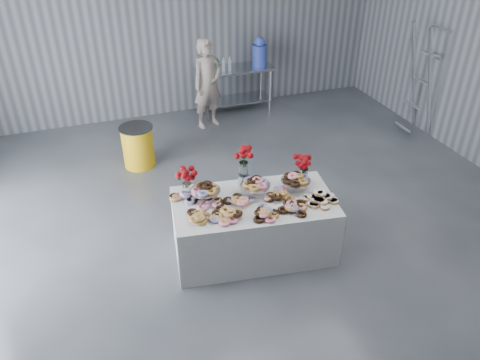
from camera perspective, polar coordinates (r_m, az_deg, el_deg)
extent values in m
plane|color=#383B40|center=(6.00, 3.43, -8.15)|extent=(9.00, 9.00, 0.00)
cube|color=gray|center=(9.06, -7.84, 20.05)|extent=(8.00, 0.04, 4.00)
cube|color=white|center=(5.71, 1.64, -5.64)|extent=(2.03, 1.27, 0.75)
cube|color=silver|center=(9.25, -0.62, 13.37)|extent=(1.50, 0.60, 0.04)
cube|color=silver|center=(9.47, -0.59, 9.77)|extent=(1.40, 0.55, 0.03)
cylinder|color=silver|center=(9.01, -4.03, 9.69)|extent=(0.04, 0.04, 0.86)
cylinder|color=silver|center=(9.41, 3.72, 10.72)|extent=(0.04, 0.04, 0.86)
cylinder|color=silver|center=(9.45, -4.90, 10.78)|extent=(0.04, 0.04, 0.86)
cylinder|color=silver|center=(9.84, 2.57, 11.74)|extent=(0.04, 0.04, 0.86)
cylinder|color=silver|center=(5.50, -4.24, -1.81)|extent=(0.06, 0.06, 0.12)
cylinder|color=silver|center=(5.47, -4.26, -1.25)|extent=(0.36, 0.36, 0.01)
cylinder|color=silver|center=(5.59, 1.87, -1.13)|extent=(0.06, 0.06, 0.12)
cylinder|color=silver|center=(5.55, 1.88, -0.57)|extent=(0.36, 0.36, 0.01)
cylinder|color=silver|center=(5.71, 6.77, -0.58)|extent=(0.06, 0.06, 0.12)
cylinder|color=silver|center=(5.67, 6.81, -0.03)|extent=(0.36, 0.36, 0.01)
cylinder|color=white|center=(5.55, -6.43, -1.21)|extent=(0.11, 0.11, 0.18)
cylinder|color=#1E5919|center=(5.48, -6.51, -0.08)|extent=(0.04, 0.04, 0.18)
cylinder|color=white|center=(5.85, 7.76, 0.61)|extent=(0.11, 0.11, 0.18)
cylinder|color=#1E5919|center=(5.79, 7.85, 1.70)|extent=(0.04, 0.04, 0.18)
cylinder|color=silver|center=(5.72, 0.45, -0.03)|extent=(0.14, 0.14, 0.15)
cylinder|color=white|center=(5.64, 0.45, 1.38)|extent=(0.11, 0.11, 0.18)
cylinder|color=#1E5919|center=(5.57, 0.46, 2.53)|extent=(0.04, 0.04, 0.18)
cylinder|color=#4460E9|center=(9.35, 2.37, 14.97)|extent=(0.28, 0.28, 0.40)
sphere|color=#4460E9|center=(9.27, 2.41, 16.48)|extent=(0.20, 0.20, 0.20)
imported|color=#CC8C93|center=(8.70, -3.97, 11.62)|extent=(0.69, 0.56, 1.64)
cylinder|color=yellow|center=(7.68, -12.31, 3.96)|extent=(0.49, 0.49, 0.67)
cylinder|color=black|center=(7.53, -12.61, 6.26)|extent=(0.53, 0.53, 0.02)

